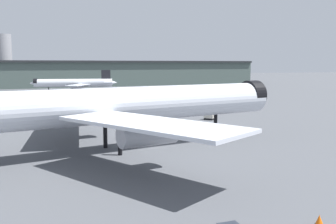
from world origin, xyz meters
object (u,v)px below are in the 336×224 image
object	(u,v)px
baggage_cart_trailing	(209,116)
traffic_cone_near_nose	(319,219)
airliner_far_taxiway	(74,83)
airliner_near_gate	(125,106)

from	to	relation	value
baggage_cart_trailing	traffic_cone_near_nose	distance (m)	62.93
airliner_far_taxiway	baggage_cart_trailing	bearing A→B (deg)	113.39
baggage_cart_trailing	airliner_near_gate	bearing A→B (deg)	-89.17
airliner_near_gate	traffic_cone_near_nose	xyz separation A→B (m)	(10.03, -34.07, -6.84)
airliner_far_taxiway	baggage_cart_trailing	xyz separation A→B (m)	(24.87, -99.27, -3.83)
airliner_near_gate	airliner_far_taxiway	size ratio (longest dim) A/B	1.54
airliner_far_taxiway	traffic_cone_near_nose	bearing A→B (deg)	102.20
airliner_near_gate	traffic_cone_near_nose	bearing A→B (deg)	-86.45
airliner_near_gate	baggage_cart_trailing	size ratio (longest dim) A/B	21.83
airliner_far_taxiway	baggage_cart_trailing	distance (m)	102.41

